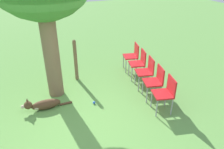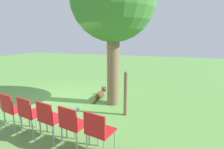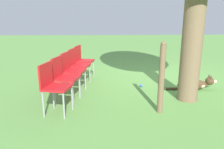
{
  "view_description": "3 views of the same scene",
  "coord_description": "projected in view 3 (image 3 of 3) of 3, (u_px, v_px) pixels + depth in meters",
  "views": [
    {
      "loc": [
        -0.7,
        -3.88,
        3.22
      ],
      "look_at": [
        1.24,
        0.92,
        0.48
      ],
      "focal_mm": 35.0,
      "sensor_mm": 36.0,
      "label": 1
    },
    {
      "loc": [
        4.92,
        2.95,
        2.14
      ],
      "look_at": [
        -0.15,
        1.3,
        0.98
      ],
      "focal_mm": 28.0,
      "sensor_mm": 36.0,
      "label": 2
    },
    {
      "loc": [
        1.47,
        5.42,
        1.63
      ],
      "look_at": [
        1.29,
        1.02,
        0.46
      ],
      "focal_mm": 35.0,
      "sensor_mm": 36.0,
      "label": 3
    }
  ],
  "objects": [
    {
      "name": "tennis_ball",
      "position": [
        141.0,
        86.0,
        5.21
      ],
      "size": [
        0.07,
        0.07,
        0.07
      ],
      "color": "blue",
      "rests_on": "ground_plane"
    },
    {
      "name": "red_chair_2",
      "position": [
        71.0,
        69.0,
        4.78
      ],
      "size": [
        0.51,
        0.52,
        0.88
      ],
      "rotation": [
        0.0,
        0.0,
        2.92
      ],
      "color": "red",
      "rests_on": "ground_plane"
    },
    {
      "name": "red_chair_4",
      "position": [
        53.0,
        84.0,
        3.69
      ],
      "size": [
        0.51,
        0.52,
        0.88
      ],
      "rotation": [
        0.0,
        0.0,
        2.92
      ],
      "color": "red",
      "rests_on": "ground_plane"
    },
    {
      "name": "red_chair_3",
      "position": [
        63.0,
        75.0,
        4.23
      ],
      "size": [
        0.51,
        0.52,
        0.88
      ],
      "rotation": [
        0.0,
        0.0,
        2.92
      ],
      "color": "red",
      "rests_on": "ground_plane"
    },
    {
      "name": "ground_plane",
      "position": [
        160.0,
        81.0,
        5.71
      ],
      "size": [
        30.0,
        30.0,
        0.0
      ],
      "primitive_type": "plane",
      "color": "#609947"
    },
    {
      "name": "fence_post",
      "position": [
        162.0,
        78.0,
        3.69
      ],
      "size": [
        0.1,
        0.1,
        1.25
      ],
      "color": "brown",
      "rests_on": "ground_plane"
    },
    {
      "name": "red_chair_0",
      "position": [
        82.0,
        59.0,
        5.88
      ],
      "size": [
        0.51,
        0.52,
        0.88
      ],
      "rotation": [
        0.0,
        0.0,
        2.92
      ],
      "color": "red",
      "rests_on": "ground_plane"
    },
    {
      "name": "red_chair_1",
      "position": [
        77.0,
        63.0,
        5.33
      ],
      "size": [
        0.51,
        0.52,
        0.88
      ],
      "rotation": [
        0.0,
        0.0,
        2.92
      ],
      "color": "red",
      "rests_on": "ground_plane"
    },
    {
      "name": "dog",
      "position": [
        195.0,
        84.0,
        5.0
      ],
      "size": [
        1.18,
        0.23,
        0.36
      ],
      "rotation": [
        0.0,
        0.0,
        3.13
      ],
      "color": "#513823",
      "rests_on": "ground_plane"
    }
  ]
}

